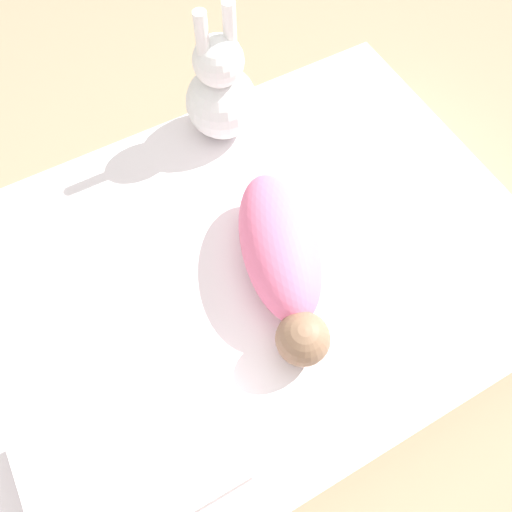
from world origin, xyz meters
The scene contains 5 objects.
ground_plane centered at (0.00, 0.00, 0.00)m, with size 12.00×12.00×0.00m, color #9E8466.
bed_mattress centered at (0.00, 0.00, 0.12)m, with size 1.51×1.04×0.23m.
swaddled_baby centered at (-0.10, 0.06, 0.31)m, with size 0.29×0.50×0.15m.
pillow centered at (0.38, 0.29, 0.28)m, with size 0.39×0.29×0.09m.
bunny_plush centered at (-0.19, -0.42, 0.37)m, with size 0.20×0.20×0.38m.
Camera 1 is at (0.21, 0.49, 1.33)m, focal length 35.00 mm.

